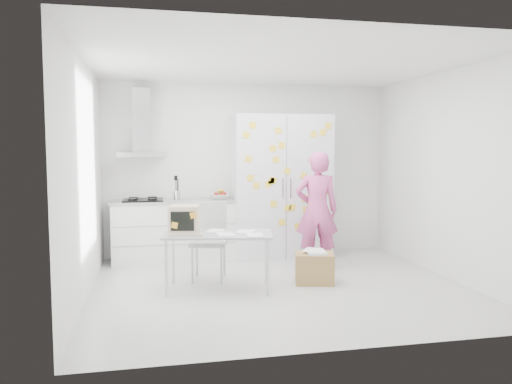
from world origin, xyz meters
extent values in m
cube|color=silver|center=(0.00, 0.00, -0.01)|extent=(4.50, 4.00, 0.02)
cube|color=white|center=(0.00, 2.00, 1.35)|extent=(4.50, 0.02, 2.70)
cube|color=white|center=(-2.25, 0.00, 1.35)|extent=(0.02, 4.00, 2.70)
cube|color=white|center=(2.25, 0.00, 1.35)|extent=(0.02, 4.00, 2.70)
cube|color=white|center=(0.00, 0.00, 2.70)|extent=(4.50, 4.00, 0.02)
cube|color=white|center=(-1.20, 1.70, 0.44)|extent=(1.80, 0.60, 0.88)
cube|color=gray|center=(-1.20, 1.40, 0.58)|extent=(1.76, 0.01, 0.01)
cube|color=gray|center=(-1.20, 1.40, 0.30)|extent=(1.76, 0.01, 0.01)
cube|color=#9E9E99|center=(-1.20, 1.70, 0.90)|extent=(1.84, 0.63, 0.04)
cube|color=black|center=(-1.65, 1.70, 0.93)|extent=(0.58, 0.50, 0.03)
cylinder|color=black|center=(-1.79, 1.58, 0.95)|extent=(0.14, 0.14, 0.02)
cylinder|color=black|center=(-1.51, 1.58, 0.95)|extent=(0.14, 0.14, 0.02)
cylinder|color=black|center=(-1.79, 1.82, 0.95)|extent=(0.14, 0.14, 0.02)
cylinder|color=black|center=(-1.51, 1.82, 0.95)|extent=(0.14, 0.14, 0.02)
cylinder|color=silver|center=(-1.15, 1.70, 0.99)|extent=(0.10, 0.10, 0.14)
cylinder|color=black|center=(-1.16, 1.71, 1.09)|extent=(0.01, 0.01, 0.30)
cylinder|color=black|center=(-1.13, 1.69, 1.09)|extent=(0.01, 0.01, 0.30)
cylinder|color=black|center=(-1.15, 1.72, 1.09)|extent=(0.01, 0.01, 0.30)
cube|color=black|center=(-1.16, 1.71, 1.25)|extent=(0.05, 0.01, 0.07)
imported|color=white|center=(-0.50, 1.70, 0.96)|extent=(0.31, 0.31, 0.08)
sphere|color=#B2140F|center=(-0.56, 1.72, 0.99)|extent=(0.08, 0.08, 0.08)
sphere|color=#B2140F|center=(-0.47, 1.65, 0.99)|extent=(0.08, 0.08, 0.08)
sphere|color=#B2140F|center=(-0.43, 1.74, 0.99)|extent=(0.08, 0.08, 0.08)
cylinder|color=yellow|center=(-0.52, 1.72, 1.03)|extent=(0.09, 0.17, 0.10)
cylinder|color=yellow|center=(-0.49, 1.72, 1.03)|extent=(0.04, 0.17, 0.10)
cylinder|color=yellow|center=(-0.47, 1.72, 1.03)|extent=(0.08, 0.17, 0.10)
cube|color=silver|center=(-1.65, 1.75, 1.60)|extent=(0.70, 0.48, 0.07)
cube|color=silver|center=(-1.65, 1.87, 2.10)|extent=(0.26, 0.24, 0.95)
cube|color=silver|center=(0.45, 1.68, 1.10)|extent=(1.50, 0.65, 2.20)
cube|color=slate|center=(0.45, 1.35, 1.10)|extent=(0.01, 0.01, 2.16)
cube|color=silver|center=(0.39, 1.34, 1.10)|extent=(0.02, 0.02, 0.30)
cube|color=silver|center=(0.51, 1.34, 1.10)|extent=(0.02, 0.02, 0.30)
cube|color=yellow|center=(0.86, 1.34, 1.90)|extent=(0.10, 0.00, 0.10)
cube|color=yellow|center=(1.01, 1.34, 1.93)|extent=(0.12, 0.00, 0.12)
cube|color=yellow|center=(1.12, 1.34, 1.05)|extent=(0.12, 0.00, 0.12)
cube|color=yellow|center=(0.22, 1.34, 1.21)|extent=(0.10, 0.00, 0.10)
cube|color=yellow|center=(0.46, 1.34, 1.35)|extent=(0.12, 0.00, 0.12)
cube|color=yellow|center=(0.83, 1.34, 0.86)|extent=(0.12, 0.00, 0.12)
cube|color=yellow|center=(0.25, 1.34, 0.87)|extent=(0.10, 0.00, 0.10)
cube|color=yellow|center=(0.32, 1.34, 1.95)|extent=(0.12, 0.00, 0.12)
cube|color=yellow|center=(0.54, 1.34, 0.81)|extent=(0.12, 0.00, 0.12)
cube|color=yellow|center=(0.86, 1.34, 1.19)|extent=(0.12, 0.00, 0.12)
cube|color=yellow|center=(0.74, 1.34, 0.94)|extent=(0.10, 0.00, 0.10)
cube|color=yellow|center=(0.24, 1.34, 1.69)|extent=(0.12, 0.00, 0.12)
cube|color=yellow|center=(-0.01, 1.34, 1.15)|extent=(0.10, 0.00, 0.10)
cube|color=yellow|center=(-0.10, 1.34, 1.26)|extent=(0.10, 0.00, 0.10)
cube|color=yellow|center=(-0.16, 1.34, 1.89)|extent=(0.11, 0.00, 0.11)
cube|color=yellow|center=(0.38, 1.34, 0.59)|extent=(0.10, 0.00, 0.10)
cube|color=yellow|center=(0.25, 1.34, 1.22)|extent=(0.11, 0.00, 0.11)
cube|color=yellow|center=(0.99, 1.34, 0.59)|extent=(0.11, 0.00, 0.11)
cube|color=yellow|center=(1.09, 1.34, 2.03)|extent=(0.10, 0.00, 0.10)
cube|color=yellow|center=(0.28, 1.34, 1.53)|extent=(0.10, 0.00, 0.10)
cube|color=yellow|center=(0.17, 1.34, 1.16)|extent=(0.11, 0.00, 0.11)
cube|color=yellow|center=(0.63, 1.34, 0.52)|extent=(0.10, 0.00, 0.10)
cube|color=yellow|center=(-0.07, 1.34, 2.03)|extent=(0.10, 0.00, 0.10)
cube|color=yellow|center=(-0.13, 1.34, 1.54)|extent=(0.12, 0.00, 0.12)
cube|color=yellow|center=(0.76, 1.34, 0.77)|extent=(0.11, 0.00, 0.11)
cube|color=yellow|center=(0.37, 1.34, 1.73)|extent=(0.11, 0.00, 0.11)
cube|color=yellow|center=(0.72, 1.34, 1.28)|extent=(0.11, 0.00, 0.11)
cube|color=yellow|center=(0.47, 1.34, 0.80)|extent=(0.11, 0.00, 0.11)
imported|color=#CE508E|center=(0.73, 0.77, 0.83)|extent=(0.66, 0.50, 1.65)
cube|color=#ABB3B6|center=(-0.75, 0.00, 0.67)|extent=(1.37, 0.86, 0.03)
cylinder|color=silver|center=(-1.37, -0.15, 0.33)|extent=(0.04, 0.04, 0.65)
cylinder|color=silver|center=(-0.23, -0.37, 0.33)|extent=(0.04, 0.04, 0.65)
cylinder|color=silver|center=(-1.27, 0.37, 0.33)|extent=(0.04, 0.04, 0.65)
cylinder|color=silver|center=(-0.13, 0.15, 0.33)|extent=(0.04, 0.04, 0.65)
cube|color=beige|center=(-1.14, 0.15, 0.85)|extent=(0.41, 0.42, 0.33)
cube|color=beige|center=(-1.17, -0.04, 0.85)|extent=(0.32, 0.08, 0.29)
cube|color=black|center=(-1.18, -0.04, 0.85)|extent=(0.27, 0.06, 0.23)
cube|color=#FFB02E|center=(-1.27, -0.03, 0.80)|extent=(0.08, 0.02, 0.08)
cube|color=#FFB02E|center=(-1.05, -0.07, 0.92)|extent=(0.09, 0.02, 0.09)
cube|color=beige|center=(-1.14, -0.09, 0.70)|extent=(0.42, 0.21, 0.02)
cube|color=gray|center=(-1.14, -0.09, 0.71)|extent=(0.38, 0.17, 0.01)
cube|color=white|center=(-0.67, -0.06, 0.69)|extent=(0.21, 0.28, 0.00)
cube|color=white|center=(-0.42, 0.05, 0.69)|extent=(0.30, 0.33, 0.00)
cube|color=white|center=(-0.35, -0.21, 0.69)|extent=(0.21, 0.29, 0.00)
cube|color=white|center=(-0.76, 0.19, 0.69)|extent=(0.27, 0.32, 0.00)
cube|color=#AAABA8|center=(-0.82, 0.48, 0.48)|extent=(0.55, 0.55, 0.04)
cube|color=#AAABA8|center=(-0.77, 0.67, 0.75)|extent=(0.42, 0.13, 0.49)
cylinder|color=#A7A6AB|center=(-1.04, 0.34, 0.23)|extent=(0.04, 0.04, 0.46)
cylinder|color=#A7A6AB|center=(-0.68, 0.25, 0.23)|extent=(0.04, 0.04, 0.46)
cylinder|color=#A7A6AB|center=(-0.95, 0.70, 0.23)|extent=(0.04, 0.04, 0.46)
cylinder|color=#A7A6AB|center=(-0.60, 0.61, 0.23)|extent=(0.04, 0.04, 0.46)
cube|color=#A07D45|center=(0.47, 0.07, 0.19)|extent=(0.55, 0.49, 0.38)
cube|color=white|center=(0.48, 0.05, 0.39)|extent=(0.27, 0.33, 0.03)
cube|color=white|center=(0.45, 0.11, 0.41)|extent=(0.32, 0.34, 0.00)
camera|label=1|loc=(-1.51, -5.82, 1.69)|focal=35.00mm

